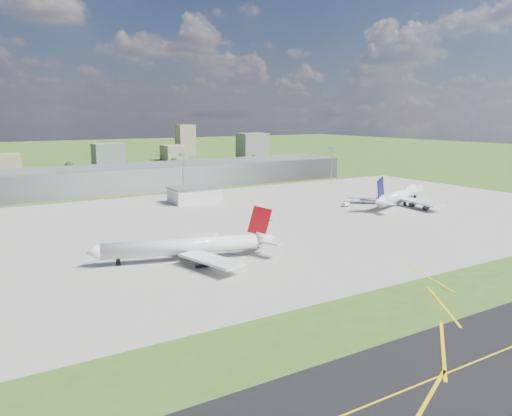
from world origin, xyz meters
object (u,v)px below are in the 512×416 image
van_white_far (346,205)px  airliner_red_twin (189,247)px  tug_yellow (194,252)px  airliner_blue_quad (401,195)px  van_white_near (269,218)px

van_white_far → airliner_red_twin: bearing=-172.1°
airliner_red_twin → van_white_far: (110.33, 47.15, -3.45)m
airliner_red_twin → tug_yellow: 7.63m
airliner_blue_quad → tug_yellow: (-137.60, -32.86, -3.97)m
tug_yellow → van_white_far: 114.11m
airliner_red_twin → van_white_near: bearing=-129.8°
airliner_red_twin → airliner_blue_quad: size_ratio=0.96×
airliner_blue_quad → van_white_near: airliner_blue_quad is taller
airliner_blue_quad → van_white_far: (-31.48, 9.08, -3.76)m
van_white_near → van_white_far: van_white_near is taller
van_white_near → tug_yellow: bearing=135.7°
airliner_red_twin → van_white_near: (57.12, 39.47, -3.30)m
airliner_blue_quad → van_white_far: size_ratio=13.80×
airliner_red_twin → van_white_far: bearing=-141.3°
airliner_blue_quad → van_white_near: size_ratio=11.96×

